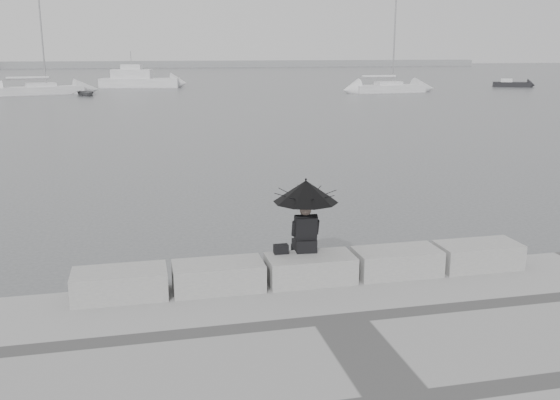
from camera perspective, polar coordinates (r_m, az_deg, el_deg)
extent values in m
plane|color=#474A4C|center=(12.20, 2.18, -8.92)|extent=(360.00, 360.00, 0.00)
cube|color=gray|center=(11.14, -14.43, -7.46)|extent=(1.60, 0.80, 0.50)
cube|color=gray|center=(11.21, -5.66, -6.95)|extent=(1.60, 0.80, 0.50)
cube|color=gray|center=(11.53, 2.80, -6.31)|extent=(1.60, 0.80, 0.50)
cube|color=gray|center=(12.08, 10.63, -5.59)|extent=(1.60, 0.80, 0.50)
cube|color=gray|center=(12.83, 17.63, -4.86)|extent=(1.60, 0.80, 0.50)
sphere|color=#726056|center=(11.51, 2.34, -0.96)|extent=(0.21, 0.21, 0.21)
cylinder|color=black|center=(11.48, 2.36, -0.64)|extent=(0.02, 0.02, 1.00)
cone|color=black|center=(11.41, 2.37, 0.81)|extent=(1.21, 1.21, 0.40)
sphere|color=black|center=(11.36, 2.38, 1.90)|extent=(0.04, 0.04, 0.04)
cube|color=black|center=(11.54, 0.09, -4.51)|extent=(0.27, 0.15, 0.17)
cube|color=gray|center=(165.94, -12.20, 12.03)|extent=(180.00, 6.00, 1.60)
cube|color=white|center=(71.15, -20.98, 9.29)|extent=(8.71, 4.66, 0.90)
cube|color=white|center=(71.11, -21.02, 9.77)|extent=(3.26, 2.36, 0.50)
cylinder|color=#969699|center=(71.05, -21.43, 14.47)|extent=(0.16, 0.16, 12.00)
cylinder|color=#969699|center=(71.08, -21.06, 10.29)|extent=(4.55, 1.42, 0.10)
cube|color=white|center=(70.55, 9.87, 9.95)|extent=(7.97, 2.81, 0.90)
cube|color=white|center=(70.51, 9.89, 10.44)|extent=(2.83, 1.74, 0.50)
cylinder|color=#969699|center=(70.45, 10.09, 15.19)|extent=(0.16, 0.16, 12.00)
cylinder|color=#969699|center=(70.48, 9.91, 10.97)|extent=(4.42, 0.33, 0.10)
cube|color=white|center=(80.71, -12.67, 10.38)|extent=(9.98, 4.60, 1.20)
cube|color=white|center=(80.66, -12.72, 11.16)|extent=(5.14, 3.08, 1.20)
cube|color=white|center=(80.63, -12.75, 11.79)|extent=(2.67, 2.03, 0.60)
cylinder|color=#969699|center=(80.61, -12.79, 12.57)|extent=(0.08, 0.08, 1.60)
cube|color=black|center=(84.92, 20.43, 9.84)|extent=(4.75, 3.63, 0.70)
cube|color=white|center=(84.89, 20.46, 10.17)|extent=(1.78, 1.72, 0.50)
imported|color=gray|center=(67.85, -17.35, 9.34)|extent=(3.66, 2.61, 0.57)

